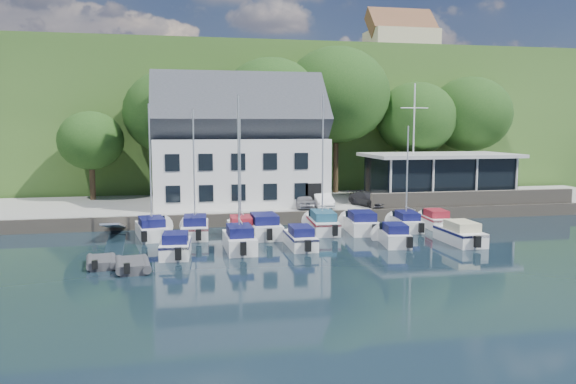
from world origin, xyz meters
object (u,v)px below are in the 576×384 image
(car_silver, at_px, (303,199))
(flagpole, at_px, (413,144))
(boat_r1_2, at_px, (240,174))
(boat_r1_6, at_px, (407,173))
(boat_r2_2, at_px, (300,236))
(boat_r1_1, at_px, (194,171))
(dinghy_1, at_px, (132,263))
(club_pavilion, at_px, (438,176))
(harbor_building, at_px, (239,152))
(boat_r1_5, at_px, (361,221))
(boat_r2_0, at_px, (176,244))
(dinghy_0, at_px, (101,261))
(boat_r1_0, at_px, (150,174))
(boat_r2_3, at_px, (394,234))
(boat_r1_7, at_px, (435,218))
(car_dgrey, at_px, (368,199))
(car_blue, at_px, (400,196))
(car_white, at_px, (321,199))
(boat_r2_4, at_px, (460,232))
(boat_r2_1, at_px, (239,172))
(boat_r1_3, at_px, (264,225))
(boat_r1_4, at_px, (323,167))

(car_silver, bearing_deg, flagpole, 1.17)
(flagpole, bearing_deg, car_silver, -179.62)
(boat_r1_2, height_order, boat_r1_6, boat_r1_2)
(boat_r2_2, bearing_deg, boat_r1_6, 26.50)
(boat_r1_1, distance_m, dinghy_1, 10.14)
(club_pavilion, bearing_deg, harbor_building, 178.41)
(boat_r1_5, relative_size, boat_r2_0, 1.28)
(car_silver, xyz_separation_m, dinghy_0, (-14.08, -12.72, -1.33))
(boat_r1_0, xyz_separation_m, boat_r2_3, (15.28, -5.47, -3.62))
(car_silver, height_order, boat_r2_3, car_silver)
(boat_r1_7, xyz_separation_m, boat_r2_3, (-5.35, -5.20, 0.01))
(car_dgrey, height_order, boat_r2_3, car_dgrey)
(boat_r1_2, relative_size, boat_r2_2, 1.62)
(car_blue, distance_m, boat_r1_1, 18.69)
(car_white, xyz_separation_m, boat_r1_6, (4.95, -5.54, 2.48))
(boat_r1_1, height_order, boat_r2_3, boat_r1_1)
(boat_r1_0, distance_m, boat_r1_7, 20.95)
(car_dgrey, bearing_deg, car_silver, 160.43)
(car_blue, relative_size, boat_r1_1, 0.39)
(car_white, height_order, boat_r1_2, boat_r1_2)
(car_white, height_order, boat_r2_4, car_white)
(car_dgrey, height_order, boat_r2_0, car_dgrey)
(harbor_building, height_order, boat_r2_0, harbor_building)
(boat_r2_3, distance_m, boat_r2_4, 4.36)
(flagpole, bearing_deg, car_dgrey, -178.24)
(car_white, distance_m, boat_r1_6, 7.83)
(boat_r2_1, relative_size, boat_r2_4, 1.65)
(car_dgrey, height_order, boat_r1_3, car_dgrey)
(car_blue, distance_m, boat_r1_2, 16.01)
(boat_r1_0, xyz_separation_m, boat_r1_1, (2.89, -0.28, 0.20))
(car_silver, relative_size, boat_r1_4, 0.41)
(boat_r1_3, bearing_deg, boat_r2_1, -117.74)
(boat_r1_5, relative_size, boat_r2_2, 1.14)
(boat_r1_2, distance_m, boat_r2_2, 6.48)
(car_dgrey, distance_m, dinghy_1, 22.62)
(flagpole, xyz_separation_m, boat_r2_0, (-19.58, -11.08, -5.32))
(boat_r2_0, distance_m, boat_r2_2, 7.70)
(boat_r1_2, xyz_separation_m, boat_r1_5, (8.61, -0.15, -3.56))
(car_blue, height_order, dinghy_1, car_blue)
(car_blue, relative_size, boat_r1_4, 0.38)
(car_dgrey, xyz_separation_m, dinghy_1, (-17.87, -13.82, -1.21))
(boat_r1_1, height_order, boat_r2_4, boat_r1_1)
(flagpole, xyz_separation_m, dinghy_1, (-21.83, -13.94, -5.67))
(boat_r1_4, bearing_deg, dinghy_0, -148.48)
(car_white, relative_size, boat_r2_3, 0.82)
(flagpole, distance_m, boat_r1_4, 10.79)
(boat_r1_3, height_order, boat_r1_4, boat_r1_4)
(boat_r1_0, xyz_separation_m, boat_r2_2, (9.22, -5.07, -3.62))
(harbor_building, height_order, boat_r1_0, harbor_building)
(boat_r1_2, bearing_deg, flagpole, 22.37)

